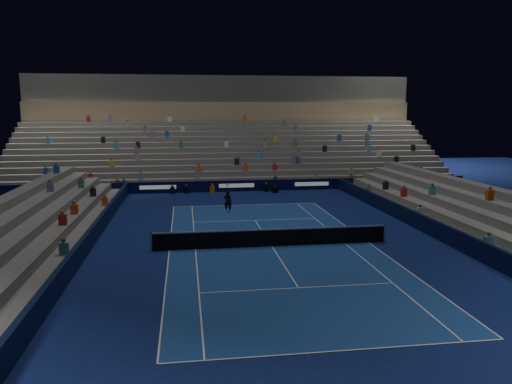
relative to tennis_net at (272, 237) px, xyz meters
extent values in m
plane|color=#0D184F|center=(0.00, 0.00, -0.50)|extent=(90.00, 90.00, 0.00)
cube|color=navy|center=(0.00, 0.00, -0.50)|extent=(10.97, 23.77, 0.01)
cube|color=black|center=(0.00, 18.50, 0.00)|extent=(44.00, 0.25, 1.00)
cube|color=black|center=(9.70, 0.00, 0.00)|extent=(0.25, 37.00, 1.00)
cube|color=black|center=(-9.70, 0.00, 0.00)|extent=(0.25, 37.00, 1.00)
cube|color=slate|center=(0.00, 19.50, -0.25)|extent=(44.00, 1.00, 0.50)
cube|color=slate|center=(0.00, 20.50, 0.00)|extent=(44.00, 1.00, 1.00)
cube|color=slate|center=(0.00, 21.50, 0.25)|extent=(44.00, 1.00, 1.50)
cube|color=slate|center=(0.00, 22.50, 0.50)|extent=(44.00, 1.00, 2.00)
cube|color=slate|center=(0.00, 23.50, 0.75)|extent=(44.00, 1.00, 2.50)
cube|color=slate|center=(0.00, 24.50, 1.00)|extent=(44.00, 1.00, 3.00)
cube|color=slate|center=(0.00, 25.50, 1.25)|extent=(44.00, 1.00, 3.50)
cube|color=slate|center=(0.00, 26.50, 1.50)|extent=(44.00, 1.00, 4.00)
cube|color=slate|center=(0.00, 27.50, 1.75)|extent=(44.00, 1.00, 4.50)
cube|color=slate|center=(0.00, 28.50, 2.00)|extent=(44.00, 1.00, 5.00)
cube|color=slate|center=(0.00, 29.50, 2.25)|extent=(44.00, 1.00, 5.50)
cube|color=slate|center=(0.00, 30.50, 2.50)|extent=(44.00, 1.00, 6.00)
cube|color=#9A855F|center=(0.00, 31.60, 6.60)|extent=(44.00, 0.60, 2.20)
cube|color=#3F3F3C|center=(0.00, 33.00, 9.20)|extent=(44.00, 2.40, 3.00)
cube|color=slate|center=(10.50, 0.00, -0.25)|extent=(1.00, 37.00, 0.50)
cube|color=slate|center=(11.50, 0.00, 0.00)|extent=(1.00, 37.00, 1.00)
cube|color=slate|center=(12.50, 0.00, 0.25)|extent=(1.00, 37.00, 1.50)
cube|color=slate|center=(13.50, 0.00, 0.50)|extent=(1.00, 37.00, 2.00)
cube|color=slate|center=(-10.50, 0.00, -0.25)|extent=(1.00, 37.00, 0.50)
cube|color=slate|center=(-11.50, 0.00, 0.00)|extent=(1.00, 37.00, 1.00)
cube|color=slate|center=(-12.50, 0.00, 0.25)|extent=(1.00, 37.00, 1.50)
cube|color=slate|center=(-13.50, 0.00, 0.50)|extent=(1.00, 37.00, 2.00)
cylinder|color=#B2B2B7|center=(-6.40, 0.00, 0.05)|extent=(0.10, 0.10, 1.10)
cylinder|color=#B2B2B7|center=(6.40, 0.00, 0.05)|extent=(0.10, 0.10, 1.10)
cube|color=black|center=(0.00, 0.00, -0.05)|extent=(12.80, 0.03, 0.90)
cube|color=white|center=(0.00, 0.00, 0.44)|extent=(12.80, 0.04, 0.08)
imported|color=black|center=(-1.56, 9.43, 0.30)|extent=(0.67, 0.52, 1.62)
cube|color=black|center=(3.34, 17.36, -0.21)|extent=(0.61, 0.66, 0.58)
cylinder|color=black|center=(3.34, 16.92, -0.04)|extent=(0.29, 0.38, 0.16)
camera|label=1|loc=(-4.54, -25.48, 6.81)|focal=34.58mm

